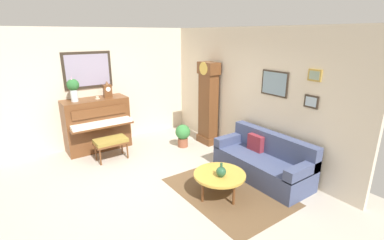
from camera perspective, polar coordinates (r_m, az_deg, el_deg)
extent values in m
cube|color=#B2A899|center=(5.36, -8.38, -13.33)|extent=(6.40, 6.00, 0.10)
cube|color=beige|center=(7.17, -18.47, 6.26)|extent=(0.10, 4.90, 2.80)
cube|color=#33281E|center=(6.98, -20.54, 9.53)|extent=(0.03, 1.10, 0.84)
cube|color=#998EA8|center=(6.96, -20.51, 9.51)|extent=(0.01, 0.98, 0.72)
cube|color=beige|center=(6.19, 11.23, 5.19)|extent=(5.30, 0.10, 2.80)
cube|color=#33281E|center=(5.60, 16.53, 7.19)|extent=(0.60, 0.03, 0.48)
cube|color=#7A93A3|center=(5.59, 16.43, 7.17)|extent=(0.54, 0.01, 0.42)
cube|color=#B28E3D|center=(5.11, 23.81, 8.37)|extent=(0.24, 0.03, 0.20)
cube|color=gray|center=(5.10, 23.72, 8.36)|extent=(0.18, 0.01, 0.14)
cube|color=#33281E|center=(5.19, 23.21, 3.47)|extent=(0.26, 0.03, 0.22)
cube|color=#9EB2C1|center=(5.17, 23.12, 3.45)|extent=(0.20, 0.01, 0.16)
cube|color=brown|center=(5.11, 7.34, -14.28)|extent=(2.10, 1.50, 0.01)
cube|color=brown|center=(6.96, -18.85, -0.79)|extent=(0.60, 1.44, 1.22)
cube|color=brown|center=(6.55, -17.81, -1.19)|extent=(0.28, 1.38, 0.04)
cube|color=white|center=(6.53, -17.86, -0.69)|extent=(0.26, 1.32, 0.08)
cube|color=brown|center=(6.57, -18.35, 1.54)|extent=(0.03, 1.20, 0.20)
cube|color=brown|center=(6.34, -16.25, -4.54)|extent=(0.42, 0.70, 0.04)
cube|color=olive|center=(6.32, -16.29, -4.04)|extent=(0.40, 0.68, 0.08)
cylinder|color=brown|center=(6.20, -18.22, -7.27)|extent=(0.04, 0.04, 0.36)
cylinder|color=brown|center=(6.37, -13.06, -6.14)|extent=(0.04, 0.04, 0.36)
cylinder|color=brown|center=(6.48, -19.08, -6.25)|extent=(0.04, 0.04, 0.36)
cylinder|color=brown|center=(6.65, -14.13, -5.20)|extent=(0.04, 0.04, 0.36)
cube|color=brown|center=(7.13, 3.19, -3.88)|extent=(0.52, 0.34, 0.18)
cube|color=brown|center=(6.88, 3.30, 2.34)|extent=(0.44, 0.28, 1.78)
cube|color=brown|center=(6.70, 3.45, 10.55)|extent=(0.52, 0.32, 0.28)
cylinder|color=gold|center=(6.60, 2.38, 10.47)|extent=(0.30, 0.02, 0.30)
cylinder|color=gold|center=(6.84, 2.98, 2.76)|extent=(0.03, 0.03, 0.70)
cube|color=#424C70|center=(5.58, 13.91, -9.34)|extent=(1.90, 0.80, 0.42)
cube|color=#424C70|center=(5.63, 16.24, -4.72)|extent=(1.90, 0.20, 0.44)
cube|color=#424C70|center=(6.00, 7.96, -4.01)|extent=(0.18, 0.80, 0.20)
cube|color=#424C70|center=(5.01, 21.63, -9.64)|extent=(0.18, 0.80, 0.20)
cube|color=maroon|center=(5.71, 12.86, -4.58)|extent=(0.34, 0.12, 0.32)
cylinder|color=gold|center=(4.82, 5.66, -11.06)|extent=(0.88, 0.88, 0.04)
torus|color=brown|center=(4.82, 5.66, -11.06)|extent=(0.88, 0.88, 0.04)
cylinder|color=brown|center=(5.14, 8.71, -11.86)|extent=(0.04, 0.04, 0.36)
cylinder|color=brown|center=(4.70, 8.55, -14.86)|extent=(0.04, 0.04, 0.36)
cylinder|color=brown|center=(4.72, 2.17, -14.45)|extent=(0.04, 0.04, 0.36)
cylinder|color=brown|center=(5.16, 2.95, -11.50)|extent=(0.04, 0.04, 0.36)
cube|color=brown|center=(6.85, -16.89, 5.71)|extent=(0.12, 0.18, 0.30)
cylinder|color=white|center=(6.78, -16.76, 6.04)|extent=(0.01, 0.11, 0.11)
cone|color=brown|center=(6.82, -17.03, 7.27)|extent=(0.10, 0.10, 0.08)
cylinder|color=silver|center=(6.66, -22.93, 4.60)|extent=(0.15, 0.15, 0.26)
sphere|color=#2D6B33|center=(6.62, -23.17, 6.62)|extent=(0.26, 0.26, 0.26)
cone|color=#D199B7|center=(6.57, -23.41, 7.67)|extent=(0.06, 0.06, 0.16)
cylinder|color=beige|center=(6.76, -18.76, 4.12)|extent=(0.12, 0.12, 0.01)
cylinder|color=beige|center=(6.76, -18.78, 4.33)|extent=(0.08, 0.08, 0.06)
cylinder|color=#234C33|center=(4.73, 5.94, -11.30)|extent=(0.09, 0.09, 0.01)
sphere|color=#285638|center=(4.69, 5.97, -10.46)|extent=(0.17, 0.17, 0.17)
cylinder|color=#285638|center=(4.64, 6.02, -9.20)|extent=(0.04, 0.04, 0.08)
cylinder|color=#935138|center=(6.86, -1.87, -4.57)|extent=(0.24, 0.24, 0.22)
sphere|color=#387F3D|center=(6.76, -1.89, -2.45)|extent=(0.36, 0.36, 0.36)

